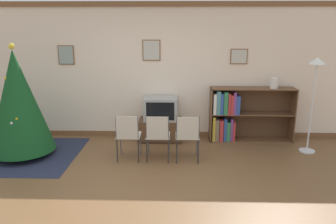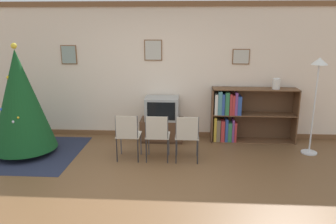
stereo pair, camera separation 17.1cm
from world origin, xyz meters
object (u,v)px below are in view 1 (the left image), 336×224
christmas_tree (18,102)px  television (161,108)px  tv_console (161,130)px  vase (274,83)px  folding_chair_right (188,135)px  bookshelf (236,115)px  standing_lamp (315,80)px  folding_chair_left (128,135)px  folding_chair_center (158,135)px

christmas_tree → television: (2.42, 0.85, -0.32)m
tv_console → vase: vase is taller
television → folding_chair_right: (0.50, -1.04, -0.19)m
bookshelf → standing_lamp: bearing=-25.7°
folding_chair_left → standing_lamp: bearing=9.1°
vase → standing_lamp: 0.79m
tv_console → vase: size_ratio=4.04×
tv_console → folding_chair_right: (0.50, -1.05, 0.25)m
tv_console → folding_chair_left: size_ratio=1.04×
folding_chair_center → bookshelf: bookshelf is taller
television → folding_chair_right: size_ratio=0.80×
bookshelf → folding_chair_left: bearing=-150.9°
folding_chair_right → vase: (1.68, 1.08, 0.71)m
tv_console → vase: bearing=0.8°
folding_chair_left → folding_chair_center: size_ratio=1.00×
christmas_tree → folding_chair_left: 1.99m
tv_console → folding_chair_right: size_ratio=1.04×
folding_chair_center → standing_lamp: standing_lamp is taller
tv_console → television: 0.44m
folding_chair_left → television: bearing=64.4°
tv_console → folding_chair_right: bearing=-64.4°
folding_chair_left → folding_chair_center: 0.50m
folding_chair_center → christmas_tree: bearing=175.3°
christmas_tree → standing_lamp: size_ratio=1.14×
christmas_tree → folding_chair_left: (1.91, -0.20, -0.51)m
tv_console → vase: (2.19, 0.03, 0.96)m
tv_console → folding_chair_center: 1.08m
television → folding_chair_left: size_ratio=0.80×
bookshelf → christmas_tree: bearing=-166.9°
standing_lamp → television: bearing=169.0°
television → folding_chair_left: 1.17m
television → standing_lamp: standing_lamp is taller
christmas_tree → bookshelf: 4.04m
christmas_tree → folding_chair_center: size_ratio=2.40×
television → folding_chair_left: television is taller
christmas_tree → television: christmas_tree is taller
folding_chair_left → bookshelf: bookshelf is taller
christmas_tree → bookshelf: size_ratio=1.20×
folding_chair_center → bookshelf: size_ratio=0.50×
folding_chair_center → folding_chair_right: 0.50m
folding_chair_left → bookshelf: (1.99, 1.11, 0.06)m
tv_console → folding_chair_left: (-0.50, -1.05, 0.25)m
tv_console → folding_chair_right: 1.19m
tv_console → television: television is taller
folding_chair_right → standing_lamp: standing_lamp is taller
folding_chair_center → bookshelf: bearing=36.6°
folding_chair_right → standing_lamp: 2.44m
television → folding_chair_center: bearing=-90.0°
christmas_tree → vase: christmas_tree is taller
christmas_tree → tv_console: 2.67m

